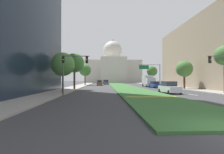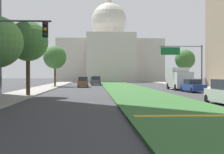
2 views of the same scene
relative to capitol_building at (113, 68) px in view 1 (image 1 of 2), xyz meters
The scene contains 20 objects.
ground_plane 49.92m from the capitol_building, 90.00° to the right, with size 260.00×260.00×0.00m, color #3D3D3F.
grass_median 54.83m from the capitol_building, 90.00° to the right, with size 6.72×90.00×0.14m, color #386B33.
median_curb_nose 86.83m from the capitol_building, 90.00° to the right, with size 6.05×0.50×0.04m, color gold.
lane_dashes_right 54.46m from the capitol_building, 82.36° to the right, with size 0.16×56.86×0.01m.
sidewalk_left 61.16m from the capitol_building, 102.34° to the right, with size 4.00×90.00×0.15m, color #9E9991.
sidewalk_right 61.16m from the capitol_building, 77.66° to the right, with size 4.00×90.00×0.15m, color #9E9991.
capitol_building is the anchor object (origin of this frame).
traffic_light_near_left 85.48m from the capitol_building, 96.46° to the right, with size 3.34×0.35×5.20m.
overhead_guide_sign 58.52m from the capitol_building, 81.87° to the right, with size 6.29×0.20×6.50m.
street_tree_left_near 80.48m from the capitol_building, 98.40° to the right, with size 3.61×3.61×6.28m.
street_tree_left_mid 71.48m from the capitol_building, 99.30° to the right, with size 4.01×4.01×7.54m.
street_tree_right_mid 70.84m from the capitol_building, 80.19° to the right, with size 3.52×3.52×6.21m.
street_tree_left_far 46.96m from the capitol_building, 104.99° to the right, with size 4.20×4.20×7.46m.
street_tree_right_far 47.42m from the capitol_building, 75.58° to the right, with size 3.71×3.71×6.88m.
sedan_lead_stopped 80.35m from the capitol_building, 86.61° to the right, with size 2.10×4.75×1.86m.
sedan_midblock 64.77m from the capitol_building, 83.47° to the right, with size 2.11×4.46×1.63m.
sedan_distant 48.90m from the capitol_building, 98.25° to the right, with size 1.92×4.71×1.82m.
sedan_far_horizon 39.36m from the capitol_building, 96.76° to the right, with size 2.00×4.28×1.87m.
sedan_very_far 28.03m from the capitol_building, 100.70° to the right, with size 1.93×4.19×1.65m.
box_truck_delivery 58.47m from the capitol_building, 82.79° to the right, with size 2.40×6.40×3.20m.
Camera 1 is at (-5.46, -6.67, 2.24)m, focal length 27.25 mm.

